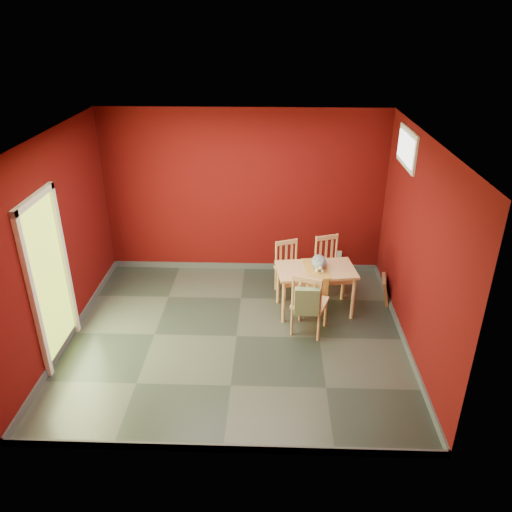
{
  "coord_description": "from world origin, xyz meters",
  "views": [
    {
      "loc": [
        0.46,
        -5.6,
        3.98
      ],
      "look_at": [
        0.25,
        0.45,
        1.0
      ],
      "focal_mm": 35.0,
      "sensor_mm": 36.0,
      "label": 1
    }
  ],
  "objects_px": {
    "dining_table": "(316,274)",
    "tote_bag": "(307,301)",
    "chair_far_left": "(289,267)",
    "cat": "(319,260)",
    "chair_far_right": "(329,264)",
    "picture_frame": "(385,289)",
    "chair_near": "(309,302)"
  },
  "relations": [
    {
      "from": "chair_far_left",
      "to": "picture_frame",
      "type": "xyz_separation_m",
      "value": [
        1.45,
        -0.23,
        -0.23
      ]
    },
    {
      "from": "chair_far_right",
      "to": "tote_bag",
      "type": "relative_size",
      "value": 1.95
    },
    {
      "from": "chair_far_left",
      "to": "cat",
      "type": "bearing_deg",
      "value": -49.26
    },
    {
      "from": "dining_table",
      "to": "chair_far_right",
      "type": "xyz_separation_m",
      "value": [
        0.26,
        0.64,
        -0.16
      ]
    },
    {
      "from": "dining_table",
      "to": "chair_far_right",
      "type": "bearing_deg",
      "value": 67.8
    },
    {
      "from": "chair_far_left",
      "to": "cat",
      "type": "distance_m",
      "value": 0.72
    },
    {
      "from": "tote_bag",
      "to": "dining_table",
      "type": "bearing_deg",
      "value": 77.61
    },
    {
      "from": "chair_near",
      "to": "picture_frame",
      "type": "relative_size",
      "value": 2.27
    },
    {
      "from": "chair_far_right",
      "to": "tote_bag",
      "type": "xyz_separation_m",
      "value": [
        -0.43,
        -1.42,
        0.17
      ]
    },
    {
      "from": "dining_table",
      "to": "tote_bag",
      "type": "relative_size",
      "value": 2.63
    },
    {
      "from": "dining_table",
      "to": "chair_far_left",
      "type": "bearing_deg",
      "value": 124.29
    },
    {
      "from": "tote_bag",
      "to": "cat",
      "type": "height_order",
      "value": "cat"
    },
    {
      "from": "chair_far_right",
      "to": "tote_bag",
      "type": "distance_m",
      "value": 1.5
    },
    {
      "from": "chair_far_left",
      "to": "chair_far_right",
      "type": "height_order",
      "value": "chair_far_right"
    },
    {
      "from": "chair_far_right",
      "to": "picture_frame",
      "type": "bearing_deg",
      "value": -22.19
    },
    {
      "from": "chair_near",
      "to": "cat",
      "type": "relative_size",
      "value": 2.12
    },
    {
      "from": "chair_far_left",
      "to": "picture_frame",
      "type": "relative_size",
      "value": 2.05
    },
    {
      "from": "tote_bag",
      "to": "picture_frame",
      "type": "xyz_separation_m",
      "value": [
        1.27,
        1.08,
        -0.42
      ]
    },
    {
      "from": "cat",
      "to": "picture_frame",
      "type": "height_order",
      "value": "cat"
    },
    {
      "from": "chair_far_left",
      "to": "cat",
      "type": "relative_size",
      "value": 1.91
    },
    {
      "from": "picture_frame",
      "to": "cat",
      "type": "bearing_deg",
      "value": -166.93
    },
    {
      "from": "chair_far_left",
      "to": "picture_frame",
      "type": "bearing_deg",
      "value": -8.83
    },
    {
      "from": "cat",
      "to": "picture_frame",
      "type": "bearing_deg",
      "value": 15.36
    },
    {
      "from": "chair_near",
      "to": "picture_frame",
      "type": "bearing_deg",
      "value": 35.56
    },
    {
      "from": "tote_bag",
      "to": "chair_far_left",
      "type": "bearing_deg",
      "value": 98.23
    },
    {
      "from": "chair_far_left",
      "to": "chair_far_right",
      "type": "distance_m",
      "value": 0.63
    },
    {
      "from": "chair_far_right",
      "to": "cat",
      "type": "height_order",
      "value": "cat"
    },
    {
      "from": "tote_bag",
      "to": "picture_frame",
      "type": "relative_size",
      "value": 1.1
    },
    {
      "from": "dining_table",
      "to": "tote_bag",
      "type": "distance_m",
      "value": 0.8
    },
    {
      "from": "cat",
      "to": "chair_far_left",
      "type": "bearing_deg",
      "value": 133.03
    },
    {
      "from": "dining_table",
      "to": "picture_frame",
      "type": "height_order",
      "value": "dining_table"
    },
    {
      "from": "dining_table",
      "to": "tote_bag",
      "type": "bearing_deg",
      "value": -102.39
    }
  ]
}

